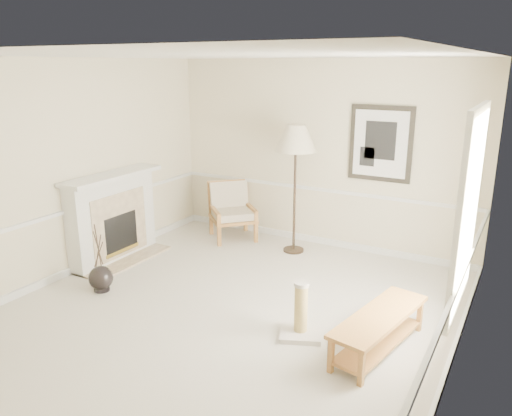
{
  "coord_description": "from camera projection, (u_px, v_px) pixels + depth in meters",
  "views": [
    {
      "loc": [
        2.92,
        -4.44,
        2.82
      ],
      "look_at": [
        0.01,
        0.7,
        1.1
      ],
      "focal_mm": 35.0,
      "sensor_mm": 36.0,
      "label": 1
    }
  ],
  "objects": [
    {
      "name": "ground",
      "position": [
        226.0,
        312.0,
        5.88
      ],
      "size": [
        5.5,
        5.5,
        0.0
      ],
      "primitive_type": "plane",
      "color": "silver",
      "rests_on": "ground"
    },
    {
      "name": "room",
      "position": [
        238.0,
        156.0,
        5.36
      ],
      "size": [
        5.04,
        5.54,
        2.92
      ],
      "color": "beige",
      "rests_on": "ground"
    },
    {
      "name": "fireplace",
      "position": [
        113.0,
        218.0,
        7.31
      ],
      "size": [
        0.64,
        1.64,
        1.31
      ],
      "color": "white",
      "rests_on": "ground"
    },
    {
      "name": "floor_vase",
      "position": [
        101.0,
        279.0,
        6.39
      ],
      "size": [
        0.31,
        0.31,
        0.91
      ],
      "rotation": [
        0.0,
        0.0,
        -0.38
      ],
      "color": "black",
      "rests_on": "ground"
    },
    {
      "name": "armchair",
      "position": [
        231.0,
        208.0,
        8.34
      ],
      "size": [
        1.02,
        1.01,
        0.92
      ],
      "rotation": [
        0.0,
        0.0,
        0.81
      ],
      "color": "#9D6A32",
      "rests_on": "ground"
    },
    {
      "name": "floor_lamp",
      "position": [
        296.0,
        142.0,
        7.32
      ],
      "size": [
        0.71,
        0.71,
        1.96
      ],
      "rotation": [
        0.0,
        0.0,
        -0.18
      ],
      "color": "black",
      "rests_on": "ground"
    },
    {
      "name": "bench",
      "position": [
        379.0,
        326.0,
        5.03
      ],
      "size": [
        0.68,
        1.46,
        0.4
      ],
      "rotation": [
        0.0,
        0.0,
        -0.19
      ],
      "color": "#9D6A32",
      "rests_on": "ground"
    },
    {
      "name": "scratching_post",
      "position": [
        301.0,
        318.0,
        5.34
      ],
      "size": [
        0.57,
        0.57,
        0.62
      ],
      "rotation": [
        0.0,
        0.0,
        0.41
      ],
      "color": "silver",
      "rests_on": "ground"
    }
  ]
}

